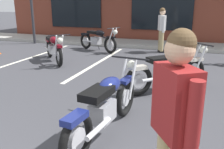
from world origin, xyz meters
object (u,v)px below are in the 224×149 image
at_px(person_in_black_shirt, 174,122).
at_px(helmet_on_pavement, 179,120).
at_px(motorcycle_orange_scrambler, 169,70).
at_px(motorcycle_foreground_classic, 106,105).
at_px(motorcycle_silver_naked, 54,48).
at_px(person_in_shorts_foreground, 162,27).
at_px(motorcycle_blue_standard, 98,39).

height_order(person_in_black_shirt, helmet_on_pavement, person_in_black_shirt).
distance_m(motorcycle_orange_scrambler, person_in_black_shirt, 3.43).
xyz_separation_m(motorcycle_foreground_classic, helmet_on_pavement, (0.97, 0.55, -0.33)).
bearing_deg(person_in_black_shirt, motorcycle_silver_naked, 130.31).
height_order(person_in_shorts_foreground, helmet_on_pavement, person_in_shorts_foreground).
bearing_deg(motorcycle_blue_standard, person_in_black_shirt, -63.46).
relative_size(motorcycle_blue_standard, motorcycle_orange_scrambler, 1.18).
height_order(motorcycle_blue_standard, helmet_on_pavement, motorcycle_blue_standard).
bearing_deg(motorcycle_orange_scrambler, person_in_black_shirt, -83.46).
relative_size(motorcycle_silver_naked, person_in_black_shirt, 1.00).
distance_m(motorcycle_blue_standard, person_in_shorts_foreground, 2.51).
bearing_deg(person_in_shorts_foreground, helmet_on_pavement, -79.30).
distance_m(motorcycle_foreground_classic, motorcycle_silver_naked, 4.93).
relative_size(person_in_black_shirt, person_in_shorts_foreground, 1.00).
relative_size(motorcycle_orange_scrambler, person_in_shorts_foreground, 0.99).
relative_size(motorcycle_blue_standard, person_in_black_shirt, 1.17).
bearing_deg(motorcycle_silver_naked, person_in_shorts_foreground, 41.75).
bearing_deg(motorcycle_blue_standard, helmet_on_pavement, -56.77).
bearing_deg(motorcycle_orange_scrambler, motorcycle_blue_standard, 130.19).
bearing_deg(motorcycle_orange_scrambler, motorcycle_foreground_classic, -105.97).
bearing_deg(motorcycle_silver_naked, motorcycle_foreground_classic, -49.62).
bearing_deg(person_in_black_shirt, helmet_on_pavement, 91.12).
xyz_separation_m(motorcycle_foreground_classic, motorcycle_silver_naked, (-3.19, 3.75, 0.00)).
relative_size(motorcycle_silver_naked, helmet_on_pavement, 6.44).
distance_m(motorcycle_foreground_classic, motorcycle_orange_scrambler, 2.26).
bearing_deg(motorcycle_foreground_classic, motorcycle_orange_scrambler, 74.03).
relative_size(person_in_shorts_foreground, helmet_on_pavement, 6.44).
relative_size(motorcycle_foreground_classic, helmet_on_pavement, 8.10).
height_order(motorcycle_orange_scrambler, person_in_black_shirt, person_in_black_shirt).
bearing_deg(motorcycle_blue_standard, motorcycle_foreground_classic, -66.72).
height_order(motorcycle_foreground_classic, motorcycle_silver_naked, same).
distance_m(motorcycle_foreground_classic, person_in_shorts_foreground, 6.49).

